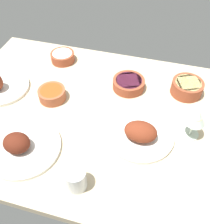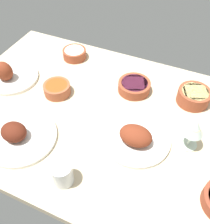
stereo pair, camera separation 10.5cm
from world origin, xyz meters
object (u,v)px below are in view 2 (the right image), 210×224
(bowl_onions, at_px, (134,86))
(plate_far_side, at_px, (9,75))
(bowl_pasta, at_px, (194,96))
(water_tumbler, at_px, (62,174))
(plate_near_viewer, at_px, (19,135))
(wine_glass, at_px, (194,129))
(bowl_soup, at_px, (57,89))
(bowl_cream, at_px, (75,53))
(plate_center_main, at_px, (136,137))

(bowl_onions, bearing_deg, plate_far_side, -163.40)
(bowl_pasta, height_order, water_tumbler, water_tumbler)
(plate_near_viewer, xyz_separation_m, wine_glass, (0.61, 0.24, 0.08))
(bowl_soup, bearing_deg, bowl_onions, 26.82)
(bowl_cream, height_order, water_tumbler, water_tumbler)
(bowl_pasta, bearing_deg, wine_glass, -82.92)
(bowl_onions, bearing_deg, bowl_pasta, 7.86)
(plate_center_main, height_order, bowl_pasta, plate_center_main)
(plate_near_viewer, bearing_deg, wine_glass, 21.45)
(bowl_soup, relative_size, water_tumbler, 1.32)
(bowl_soup, distance_m, bowl_pasta, 0.62)
(plate_far_side, xyz_separation_m, bowl_soup, (0.26, 0.01, -0.00))
(bowl_onions, height_order, water_tumbler, water_tumbler)
(wine_glass, height_order, water_tumbler, wine_glass)
(bowl_cream, bearing_deg, bowl_pasta, -7.05)
(bowl_soup, distance_m, bowl_onions, 0.36)
(plate_near_viewer, bearing_deg, bowl_pasta, 39.65)
(plate_center_main, bearing_deg, bowl_onions, 110.66)
(bowl_cream, bearing_deg, plate_center_main, -38.89)
(bowl_onions, bearing_deg, plate_near_viewer, -125.50)
(plate_far_side, bearing_deg, bowl_onions, 16.60)
(water_tumbler, bearing_deg, wine_glass, 41.71)
(plate_center_main, height_order, plate_near_viewer, plate_center_main)
(plate_near_viewer, xyz_separation_m, bowl_pasta, (0.58, 0.48, 0.01))
(bowl_cream, bearing_deg, wine_glass, -25.56)
(bowl_pasta, bearing_deg, bowl_onions, -172.14)
(plate_center_main, bearing_deg, bowl_pasta, 62.28)
(bowl_cream, bearing_deg, bowl_soup, -77.77)
(bowl_onions, relative_size, water_tumbler, 1.61)
(bowl_onions, xyz_separation_m, water_tumbler, (-0.07, -0.53, 0.02))
(bowl_soup, relative_size, bowl_pasta, 0.86)
(bowl_soup, bearing_deg, wine_glass, -4.19)
(plate_near_viewer, bearing_deg, plate_center_main, 22.56)
(plate_near_viewer, height_order, bowl_cream, plate_near_viewer)
(plate_far_side, bearing_deg, bowl_pasta, 13.93)
(plate_far_side, xyz_separation_m, bowl_cream, (0.20, 0.29, -0.00))
(plate_near_viewer, relative_size, bowl_pasta, 1.97)
(plate_center_main, bearing_deg, plate_near_viewer, -157.44)
(plate_far_side, bearing_deg, water_tumbler, -35.07)
(plate_near_viewer, relative_size, plate_far_side, 1.12)
(plate_near_viewer, distance_m, bowl_soup, 0.29)
(plate_center_main, distance_m, wine_glass, 0.22)
(water_tumbler, bearing_deg, plate_near_viewer, 161.34)
(plate_near_viewer, distance_m, bowl_pasta, 0.76)
(plate_far_side, xyz_separation_m, bowl_pasta, (0.84, 0.21, 0.01))
(plate_center_main, xyz_separation_m, bowl_onions, (-0.10, 0.27, 0.00))
(bowl_onions, relative_size, wine_glass, 1.07)
(bowl_soup, bearing_deg, bowl_pasta, 18.71)
(plate_center_main, distance_m, bowl_onions, 0.29)
(water_tumbler, bearing_deg, bowl_pasta, 59.48)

